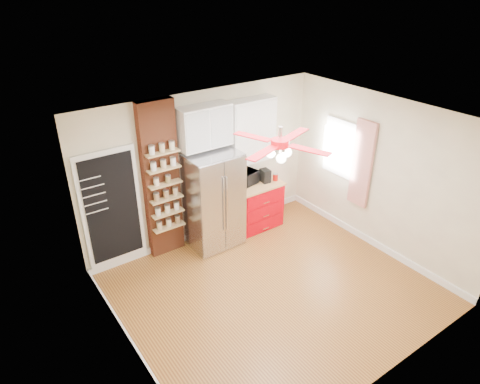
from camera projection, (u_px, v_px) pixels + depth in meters
floor at (273, 290)px, 6.64m from camera, size 4.50×4.50×0.00m
ceiling at (281, 123)px, 5.38m from camera, size 4.50×4.50×0.00m
wall_back at (204, 167)px, 7.46m from camera, size 4.50×0.02×2.70m
wall_front at (396, 293)px, 4.56m from camera, size 4.50×0.02×2.70m
wall_left at (124, 273)px, 4.86m from camera, size 0.02×4.00×2.70m
wall_right at (380, 175)px, 7.16m from camera, size 0.02×4.00×2.70m
chalkboard at (112, 208)px, 6.68m from camera, size 0.95×0.05×1.95m
brick_pillar at (161, 181)px, 6.97m from camera, size 0.60×0.16×2.70m
fridge at (213, 200)px, 7.39m from camera, size 0.90×0.70×1.75m
upper_glass_cabinet at (204, 127)px, 6.93m from camera, size 0.90×0.35×0.70m
red_cabinet at (256, 204)px, 8.11m from camera, size 0.94×0.64×0.90m
upper_shelf_unit at (251, 131)px, 7.58m from camera, size 0.90×0.30×1.15m
window at (341, 148)px, 7.71m from camera, size 0.04×0.75×1.05m
curtain at (362, 164)px, 7.33m from camera, size 0.06×0.40×1.55m
ceiling_fan at (280, 143)px, 5.51m from camera, size 1.40×1.40×0.44m
toaster_oven at (245, 178)px, 7.81m from camera, size 0.51×0.40×0.25m
coffee_maker at (265, 176)px, 7.91m from camera, size 0.17×0.20×0.25m
canister_left at (275, 177)px, 7.99m from camera, size 0.11×0.11×0.13m
canister_right at (268, 175)px, 8.08m from camera, size 0.12×0.12×0.13m
pantry_jar_oats at (156, 182)px, 6.76m from camera, size 0.09×0.09×0.12m
pantry_jar_beans at (168, 179)px, 6.84m from camera, size 0.12×0.12×0.12m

